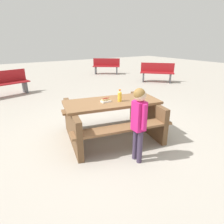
{
  "coord_description": "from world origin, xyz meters",
  "views": [
    {
      "loc": [
        1.92,
        2.97,
        1.85
      ],
      "look_at": [
        0.0,
        0.0,
        0.52
      ],
      "focal_mm": 31.05,
      "sensor_mm": 36.0,
      "label": 1
    }
  ],
  "objects_px": {
    "picnic_table": "(112,116)",
    "soda_bottle": "(120,96)",
    "hotdog_tray": "(106,100)",
    "child_in_coat": "(139,116)",
    "park_bench_near": "(157,72)",
    "park_bench_mid": "(6,83)",
    "park_bench_far": "(106,66)"
  },
  "relations": [
    {
      "from": "picnic_table",
      "to": "hotdog_tray",
      "type": "distance_m",
      "value": 0.36
    },
    {
      "from": "park_bench_near",
      "to": "park_bench_far",
      "type": "xyz_separation_m",
      "value": [
        0.78,
        -3.18,
        0.0
      ]
    },
    {
      "from": "park_bench_far",
      "to": "park_bench_mid",
      "type": "bearing_deg",
      "value": 20.85
    },
    {
      "from": "picnic_table",
      "to": "child_in_coat",
      "type": "height_order",
      "value": "child_in_coat"
    },
    {
      "from": "hotdog_tray",
      "to": "park_bench_mid",
      "type": "xyz_separation_m",
      "value": [
        1.28,
        -4.57,
        -0.33
      ]
    },
    {
      "from": "picnic_table",
      "to": "soda_bottle",
      "type": "height_order",
      "value": "soda_bottle"
    },
    {
      "from": "picnic_table",
      "to": "soda_bottle",
      "type": "distance_m",
      "value": 0.44
    },
    {
      "from": "hotdog_tray",
      "to": "park_bench_mid",
      "type": "distance_m",
      "value": 4.76
    },
    {
      "from": "soda_bottle",
      "to": "park_bench_near",
      "type": "relative_size",
      "value": 0.17
    },
    {
      "from": "soda_bottle",
      "to": "child_in_coat",
      "type": "height_order",
      "value": "child_in_coat"
    },
    {
      "from": "soda_bottle",
      "to": "park_bench_mid",
      "type": "height_order",
      "value": "soda_bottle"
    },
    {
      "from": "picnic_table",
      "to": "hotdog_tray",
      "type": "height_order",
      "value": "hotdog_tray"
    },
    {
      "from": "hotdog_tray",
      "to": "child_in_coat",
      "type": "bearing_deg",
      "value": 90.91
    },
    {
      "from": "park_bench_near",
      "to": "hotdog_tray",
      "type": "bearing_deg",
      "value": 35.37
    },
    {
      "from": "park_bench_near",
      "to": "park_bench_far",
      "type": "bearing_deg",
      "value": -76.21
    },
    {
      "from": "soda_bottle",
      "to": "child_in_coat",
      "type": "relative_size",
      "value": 0.19
    },
    {
      "from": "hotdog_tray",
      "to": "child_in_coat",
      "type": "distance_m",
      "value": 0.93
    },
    {
      "from": "hotdog_tray",
      "to": "picnic_table",
      "type": "bearing_deg",
      "value": 177.48
    },
    {
      "from": "park_bench_near",
      "to": "park_bench_mid",
      "type": "xyz_separation_m",
      "value": [
        6.08,
        -1.17,
        0.0
      ]
    },
    {
      "from": "hotdog_tray",
      "to": "park_bench_near",
      "type": "relative_size",
      "value": 0.13
    },
    {
      "from": "soda_bottle",
      "to": "park_bench_mid",
      "type": "xyz_separation_m",
      "value": [
        1.53,
        -4.67,
        -0.41
      ]
    },
    {
      "from": "child_in_coat",
      "to": "park_bench_mid",
      "type": "relative_size",
      "value": 0.78
    },
    {
      "from": "soda_bottle",
      "to": "park_bench_near",
      "type": "height_order",
      "value": "soda_bottle"
    },
    {
      "from": "child_in_coat",
      "to": "park_bench_near",
      "type": "height_order",
      "value": "child_in_coat"
    },
    {
      "from": "picnic_table",
      "to": "park_bench_mid",
      "type": "relative_size",
      "value": 1.33
    },
    {
      "from": "hotdog_tray",
      "to": "soda_bottle",
      "type": "bearing_deg",
      "value": 158.12
    },
    {
      "from": "child_in_coat",
      "to": "park_bench_mid",
      "type": "xyz_separation_m",
      "value": [
        1.3,
        -5.5,
        -0.32
      ]
    },
    {
      "from": "park_bench_near",
      "to": "park_bench_far",
      "type": "height_order",
      "value": "same"
    },
    {
      "from": "picnic_table",
      "to": "hotdog_tray",
      "type": "relative_size",
      "value": 11.36
    },
    {
      "from": "hotdog_tray",
      "to": "park_bench_near",
      "type": "distance_m",
      "value": 5.89
    },
    {
      "from": "picnic_table",
      "to": "park_bench_far",
      "type": "bearing_deg",
      "value": -120.48
    },
    {
      "from": "hotdog_tray",
      "to": "child_in_coat",
      "type": "height_order",
      "value": "child_in_coat"
    }
  ]
}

